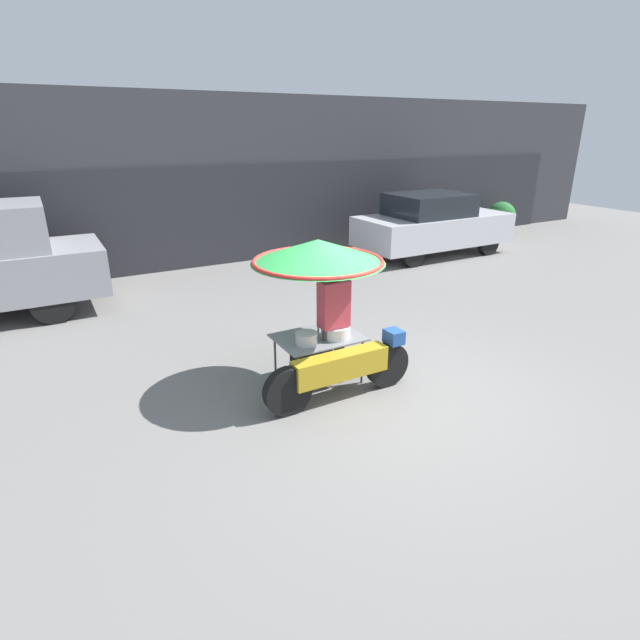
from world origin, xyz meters
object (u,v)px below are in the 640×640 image
(vendor_motorcycle_cart, at_px, (322,280))
(vendor_person, at_px, (334,318))
(parked_car, at_px, (432,224))
(potted_plant, at_px, (501,216))

(vendor_motorcycle_cart, distance_m, vendor_person, 0.54)
(vendor_motorcycle_cart, relative_size, vendor_person, 1.25)
(parked_car, bearing_deg, vendor_motorcycle_cart, -141.45)
(vendor_person, bearing_deg, vendor_motorcycle_cart, 158.47)
(potted_plant, bearing_deg, vendor_motorcycle_cart, -149.13)
(vendor_person, relative_size, potted_plant, 1.60)
(parked_car, bearing_deg, vendor_person, -140.49)
(vendor_motorcycle_cart, xyz_separation_m, vendor_person, (0.14, -0.06, -0.52))
(vendor_motorcycle_cart, height_order, potted_plant, vendor_motorcycle_cart)
(potted_plant, bearing_deg, parked_car, -164.35)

